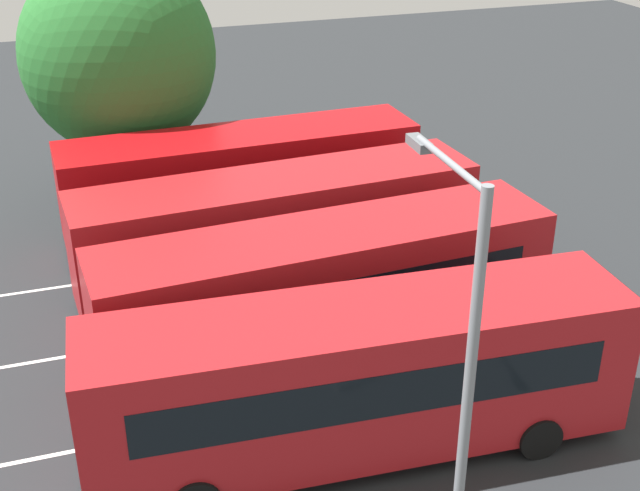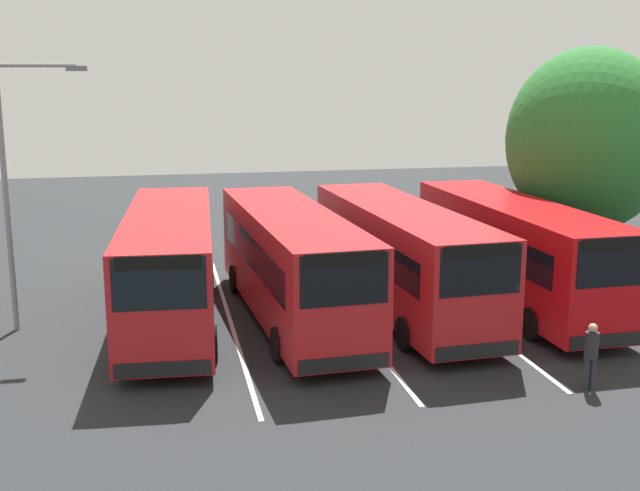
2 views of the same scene
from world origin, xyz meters
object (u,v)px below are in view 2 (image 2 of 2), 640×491
bus_far_right (515,249)px  bus_center_right (401,255)px  depot_tree (588,140)px  street_lamp (14,179)px  bus_center_left (292,262)px  pedestrian (591,351)px  bus_far_left (169,264)px

bus_far_right → bus_center_right: bearing=-90.6°
bus_center_right → depot_tree: bearing=107.9°
bus_far_right → street_lamp: bearing=-93.3°
bus_far_right → bus_center_left: bearing=-89.7°
pedestrian → street_lamp: size_ratio=0.21×
bus_center_left → street_lamp: (-0.70, -7.70, 2.57)m
bus_center_right → bus_far_right: size_ratio=1.01×
bus_center_left → pedestrian: size_ratio=6.74×
bus_center_left → street_lamp: bearing=-98.3°
depot_tree → bus_center_left: bearing=-74.2°
bus_center_left → bus_center_right: (-0.18, 3.44, 0.00)m
bus_center_left → pedestrian: 9.00m
bus_far_left → bus_center_right: same height
bus_center_left → depot_tree: depot_tree is taller
bus_far_left → bus_center_left: size_ratio=1.00×
bus_far_right → street_lamp: 15.15m
bus_far_right → depot_tree: depot_tree is taller
bus_far_left → bus_center_right: (0.35, 6.98, 0.00)m
bus_center_right → pedestrian: bearing=15.9°
street_lamp → depot_tree: bearing=9.3°
bus_center_right → pedestrian: 7.42m
street_lamp → bus_far_right: bearing=0.0°
bus_center_left → bus_far_left: bearing=-101.5°
street_lamp → depot_tree: 19.06m
bus_center_left → depot_tree: (-3.17, 11.19, 3.12)m
bus_far_right → depot_tree: 5.84m
pedestrian → bus_far_left: bearing=56.5°
bus_center_right → street_lamp: street_lamp is taller
bus_far_left → depot_tree: 15.29m
bus_far_left → bus_center_right: 6.99m
depot_tree → bus_far_left: bearing=-79.8°
bus_far_right → pedestrian: (7.02, -1.38, -0.84)m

